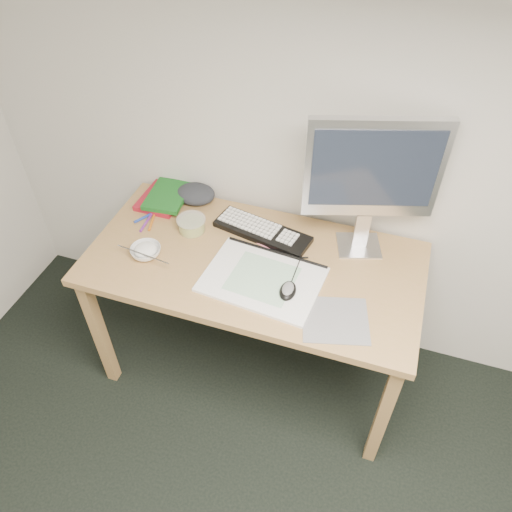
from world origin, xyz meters
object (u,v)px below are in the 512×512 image
Objects in this scene: desk at (253,274)px; rice_bowl at (146,251)px; keyboard at (263,232)px; sketchpad at (262,279)px; monitor at (373,173)px.

rice_bowl is at bearing -166.09° from desk.
rice_bowl reaches higher than keyboard.
sketchpad is 0.28m from keyboard.
sketchpad is 0.59m from monitor.
keyboard reaches higher than desk.
keyboard is 0.72× the size of monitor.
monitor is (0.42, 0.05, 0.37)m from keyboard.
desk is at bearing 131.72° from sketchpad.
keyboard is at bearing 170.27° from monitor.
sketchpad is 0.51m from rice_bowl.
keyboard is 0.56m from monitor.
monitor reaches higher than desk.
rice_bowl is (-0.84, -0.34, -0.36)m from monitor.
keyboard is (-0.02, 0.17, 0.10)m from desk.
sketchpad is 3.60× the size of rice_bowl.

